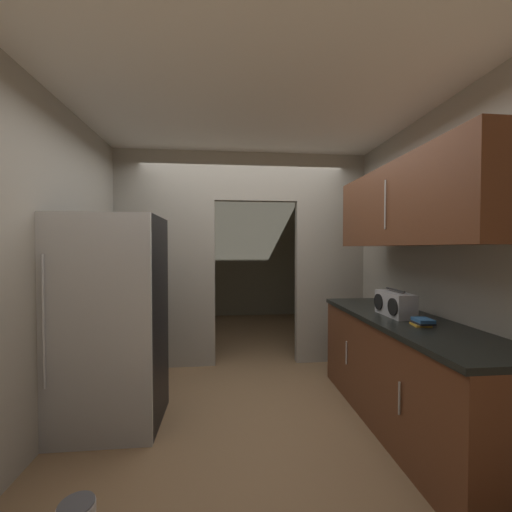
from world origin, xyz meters
name	(u,v)px	position (x,y,z in m)	size (l,w,h in m)	color
ground	(252,418)	(0.00, 0.00, 0.00)	(20.00, 20.00, 0.00)	brown
kitchen_overhead_slab	(248,122)	(0.00, 0.39, 2.70)	(3.52, 6.61, 0.06)	silver
kitchen_partition	(239,251)	(-0.06, 1.30, 1.44)	(3.12, 0.12, 2.67)	#9E998C
adjoining_room_shell	(237,256)	(0.00, 3.28, 1.33)	(3.12, 2.99, 2.67)	gray
kitchen_flank_left	(1,271)	(-1.61, -0.60, 1.33)	(0.10, 3.80, 2.67)	#9E998C
kitchen_flank_right	(482,268)	(1.61, -0.60, 1.33)	(0.10, 3.80, 2.67)	#9E998C
refrigerator	(112,321)	(-1.17, 0.01, 0.87)	(0.80, 0.71, 1.73)	black
lower_cabinet_run	(405,373)	(1.24, -0.26, 0.45)	(0.64, 2.09, 0.90)	brown
upper_cabinet_counterside	(407,205)	(1.24, -0.26, 1.82)	(0.36, 1.88, 0.66)	brown
boombox	(395,304)	(1.20, -0.15, 1.00)	(0.18, 0.40, 0.23)	#B2B2B7
book_stack	(422,322)	(1.23, -0.50, 0.92)	(0.15, 0.16, 0.05)	gold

